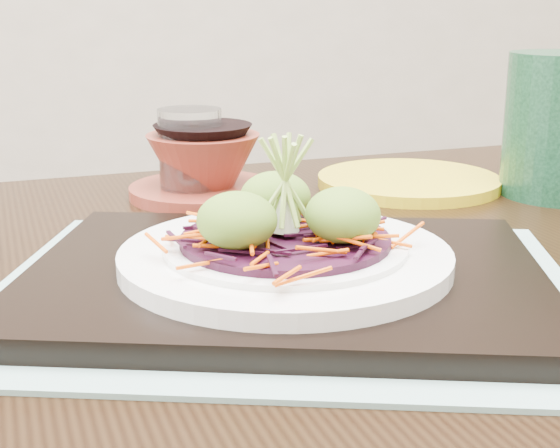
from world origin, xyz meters
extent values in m
cube|color=black|center=(-0.05, -0.07, 0.74)|extent=(1.34, 1.01, 0.04)
cube|color=black|center=(0.44, 0.37, 0.36)|extent=(0.07, 0.07, 0.72)
cube|color=#799D96|center=(-0.08, -0.11, 0.76)|extent=(0.48, 0.41, 0.00)
cube|color=black|center=(-0.08, -0.11, 0.77)|extent=(0.41, 0.35, 0.02)
cylinder|color=white|center=(-0.08, -0.11, 0.79)|extent=(0.23, 0.23, 0.01)
cylinder|color=white|center=(-0.08, -0.11, 0.79)|extent=(0.17, 0.17, 0.01)
cylinder|color=black|center=(-0.08, -0.11, 0.80)|extent=(0.15, 0.15, 0.01)
ellipsoid|color=#557924|center=(-0.12, -0.13, 0.82)|extent=(0.06, 0.06, 0.04)
ellipsoid|color=#557924|center=(-0.05, -0.13, 0.82)|extent=(0.06, 0.06, 0.04)
ellipsoid|color=#557924|center=(-0.08, -0.07, 0.82)|extent=(0.06, 0.06, 0.04)
cylinder|color=white|center=(-0.13, 0.18, 0.81)|extent=(0.08, 0.08, 0.09)
cylinder|color=maroon|center=(-0.11, 0.18, 0.77)|extent=(0.21, 0.21, 0.01)
cylinder|color=gold|center=(0.11, 0.18, 0.77)|extent=(0.27, 0.27, 0.01)
camera|label=1|loc=(-0.18, -0.62, 0.96)|focal=50.00mm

